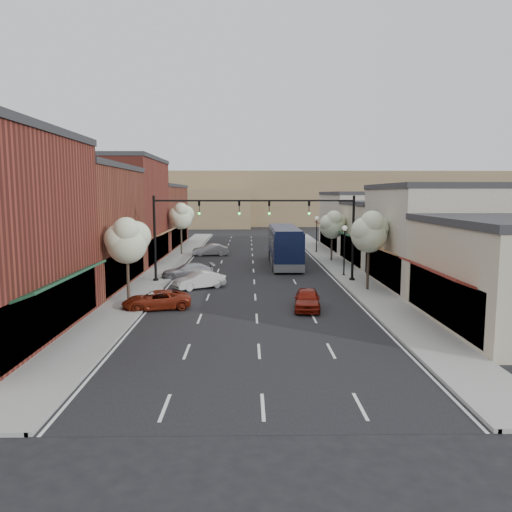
{
  "coord_description": "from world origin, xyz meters",
  "views": [
    {
      "loc": [
        -0.48,
        -32.05,
        7.16
      ],
      "look_at": [
        0.13,
        7.49,
        2.2
      ],
      "focal_mm": 35.0,
      "sensor_mm": 36.0,
      "label": 1
    }
  ],
  "objects_px": {
    "signal_mast_left": "(184,225)",
    "tree_right_far": "(333,224)",
    "parked_car_a": "(157,300)",
    "tree_left_far": "(181,216)",
    "lamp_post_far": "(317,228)",
    "parked_car_c": "(188,271)",
    "signal_mast_right": "(324,225)",
    "tree_left_near": "(127,240)",
    "parked_car_b": "(199,280)",
    "tree_right_near": "(370,231)",
    "lamp_post_near": "(344,242)",
    "coach_bus": "(284,245)",
    "parked_car_e": "(210,250)",
    "red_hatchback": "(307,299)"
  },
  "relations": [
    {
      "from": "tree_right_near",
      "to": "tree_left_near",
      "type": "distance_m",
      "value": 17.08
    },
    {
      "from": "coach_bus",
      "to": "parked_car_e",
      "type": "xyz_separation_m",
      "value": [
        -8.04,
        7.71,
        -1.31
      ]
    },
    {
      "from": "tree_left_near",
      "to": "lamp_post_near",
      "type": "height_order",
      "value": "tree_left_near"
    },
    {
      "from": "parked_car_a",
      "to": "parked_car_e",
      "type": "bearing_deg",
      "value": 162.9
    },
    {
      "from": "lamp_post_near",
      "to": "parked_car_b",
      "type": "xyz_separation_m",
      "value": [
        -12.0,
        -5.27,
        -2.36
      ]
    },
    {
      "from": "signal_mast_right",
      "to": "tree_left_far",
      "type": "distance_m",
      "value": 22.68
    },
    {
      "from": "tree_left_near",
      "to": "parked_car_b",
      "type": "distance_m",
      "value": 7.56
    },
    {
      "from": "parked_car_a",
      "to": "parked_car_b",
      "type": "relative_size",
      "value": 1.07
    },
    {
      "from": "tree_left_far",
      "to": "red_hatchback",
      "type": "relative_size",
      "value": 1.58
    },
    {
      "from": "tree_left_far",
      "to": "lamp_post_far",
      "type": "xyz_separation_m",
      "value": [
        16.05,
        2.06,
        -1.6
      ]
    },
    {
      "from": "tree_left_far",
      "to": "coach_bus",
      "type": "height_order",
      "value": "tree_left_far"
    },
    {
      "from": "lamp_post_near",
      "to": "parked_car_c",
      "type": "bearing_deg",
      "value": -176.72
    },
    {
      "from": "lamp_post_near",
      "to": "coach_bus",
      "type": "relative_size",
      "value": 0.35
    },
    {
      "from": "lamp_post_far",
      "to": "parked_car_a",
      "type": "bearing_deg",
      "value": -115.35
    },
    {
      "from": "tree_right_near",
      "to": "parked_car_c",
      "type": "height_order",
      "value": "tree_right_near"
    },
    {
      "from": "signal_mast_left",
      "to": "parked_car_e",
      "type": "xyz_separation_m",
      "value": [
        0.74,
        17.37,
        -3.94
      ]
    },
    {
      "from": "parked_car_b",
      "to": "parked_car_e",
      "type": "distance_m",
      "value": 20.15
    },
    {
      "from": "signal_mast_left",
      "to": "tree_right_near",
      "type": "bearing_deg",
      "value": -16.19
    },
    {
      "from": "tree_right_far",
      "to": "parked_car_c",
      "type": "relative_size",
      "value": 1.22
    },
    {
      "from": "tree_left_far",
      "to": "parked_car_e",
      "type": "distance_m",
      "value": 5.2
    },
    {
      "from": "signal_mast_left",
      "to": "tree_right_far",
      "type": "relative_size",
      "value": 1.51
    },
    {
      "from": "signal_mast_right",
      "to": "coach_bus",
      "type": "bearing_deg",
      "value": 104.34
    },
    {
      "from": "tree_right_far",
      "to": "lamp_post_near",
      "type": "bearing_deg",
      "value": -93.31
    },
    {
      "from": "lamp_post_far",
      "to": "signal_mast_left",
      "type": "bearing_deg",
      "value": -123.86
    },
    {
      "from": "tree_right_near",
      "to": "parked_car_b",
      "type": "xyz_separation_m",
      "value": [
        -12.55,
        1.29,
        -3.8
      ]
    },
    {
      "from": "signal_mast_left",
      "to": "lamp_post_near",
      "type": "xyz_separation_m",
      "value": [
        13.42,
        2.5,
        -1.62
      ]
    },
    {
      "from": "signal_mast_left",
      "to": "parked_car_a",
      "type": "height_order",
      "value": "signal_mast_left"
    },
    {
      "from": "tree_right_near",
      "to": "lamp_post_far",
      "type": "relative_size",
      "value": 1.34
    },
    {
      "from": "tree_right_far",
      "to": "tree_left_far",
      "type": "height_order",
      "value": "tree_left_far"
    },
    {
      "from": "tree_right_far",
      "to": "lamp_post_near",
      "type": "relative_size",
      "value": 1.22
    },
    {
      "from": "tree_right_near",
      "to": "parked_car_c",
      "type": "distance_m",
      "value": 15.57
    },
    {
      "from": "tree_left_far",
      "to": "coach_bus",
      "type": "bearing_deg",
      "value": -35.99
    },
    {
      "from": "signal_mast_left",
      "to": "parked_car_b",
      "type": "bearing_deg",
      "value": -62.81
    },
    {
      "from": "coach_bus",
      "to": "parked_car_b",
      "type": "relative_size",
      "value": 3.19
    },
    {
      "from": "signal_mast_right",
      "to": "parked_car_b",
      "type": "relative_size",
      "value": 2.08
    },
    {
      "from": "tree_right_near",
      "to": "parked_car_b",
      "type": "distance_m",
      "value": 13.17
    },
    {
      "from": "lamp_post_near",
      "to": "tree_left_near",
      "type": "bearing_deg",
      "value": -146.67
    },
    {
      "from": "tree_right_near",
      "to": "parked_car_c",
      "type": "bearing_deg",
      "value": 157.46
    },
    {
      "from": "tree_right_near",
      "to": "parked_car_a",
      "type": "distance_m",
      "value": 16.02
    },
    {
      "from": "tree_right_near",
      "to": "tree_left_near",
      "type": "relative_size",
      "value": 1.05
    },
    {
      "from": "tree_right_far",
      "to": "coach_bus",
      "type": "distance_m",
      "value": 6.02
    },
    {
      "from": "parked_car_c",
      "to": "signal_mast_right",
      "type": "bearing_deg",
      "value": 69.0
    },
    {
      "from": "tree_left_near",
      "to": "signal_mast_right",
      "type": "bearing_deg",
      "value": 30.14
    },
    {
      "from": "tree_right_near",
      "to": "lamp_post_far",
      "type": "bearing_deg",
      "value": 91.3
    },
    {
      "from": "signal_mast_left",
      "to": "tree_left_far",
      "type": "height_order",
      "value": "signal_mast_left"
    },
    {
      "from": "tree_right_far",
      "to": "parked_car_e",
      "type": "relative_size",
      "value": 1.31
    },
    {
      "from": "signal_mast_left",
      "to": "parked_car_b",
      "type": "height_order",
      "value": "signal_mast_left"
    },
    {
      "from": "lamp_post_near",
      "to": "lamp_post_far",
      "type": "xyz_separation_m",
      "value": [
        0.0,
        17.5,
        0.0
      ]
    },
    {
      "from": "parked_car_e",
      "to": "signal_mast_right",
      "type": "bearing_deg",
      "value": 25.81
    },
    {
      "from": "tree_right_far",
      "to": "parked_car_a",
      "type": "bearing_deg",
      "value": -124.09
    }
  ]
}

